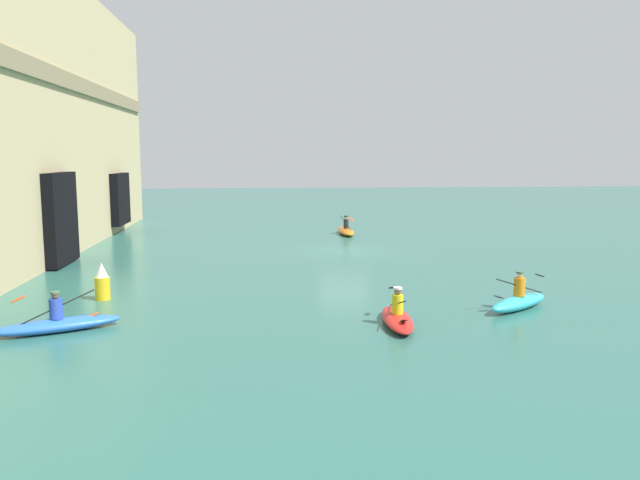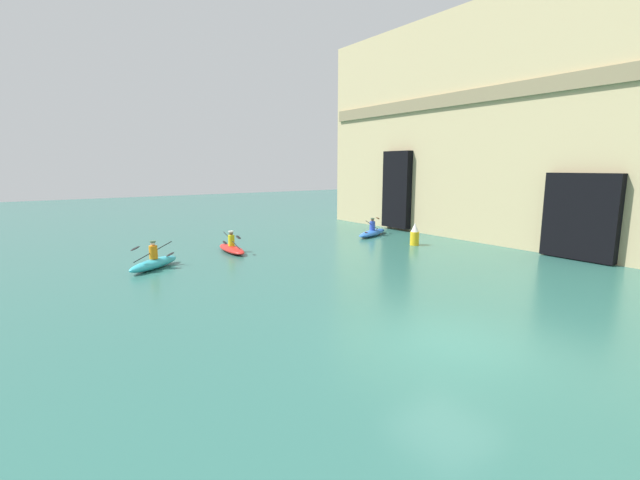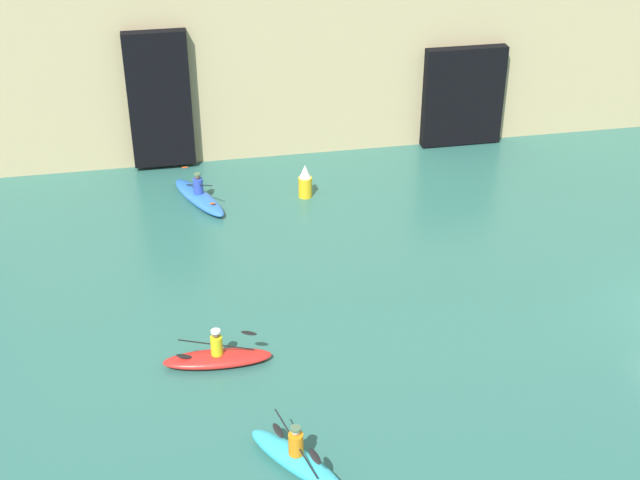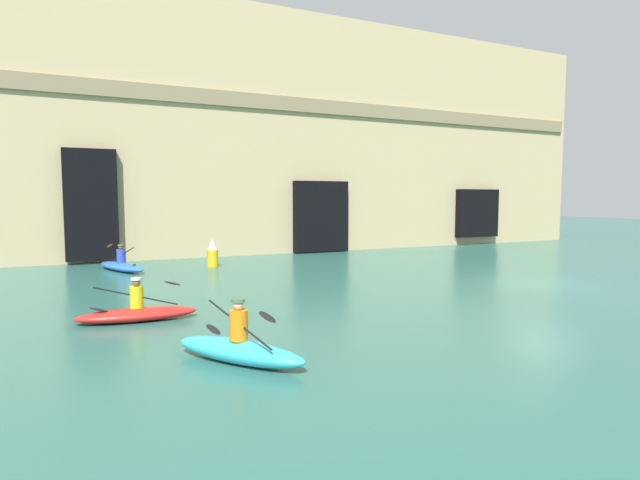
{
  "view_description": "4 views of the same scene",
  "coord_description": "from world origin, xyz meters",
  "px_view_note": "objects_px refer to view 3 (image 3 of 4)",
  "views": [
    {
      "loc": [
        -31.16,
        4.11,
        4.88
      ],
      "look_at": [
        -9.29,
        2.1,
        1.85
      ],
      "focal_mm": 35.0,
      "sensor_mm": 36.0,
      "label": 1
    },
    {
      "loc": [
        6.43,
        -8.41,
        4.38
      ],
      "look_at": [
        -8.27,
        1.88,
        1.29
      ],
      "focal_mm": 24.0,
      "sensor_mm": 36.0,
      "label": 2
    },
    {
      "loc": [
        -14.85,
        -19.07,
        15.1
      ],
      "look_at": [
        -10.23,
        5.14,
        0.7
      ],
      "focal_mm": 50.0,
      "sensor_mm": 36.0,
      "label": 3
    },
    {
      "loc": [
        -15.04,
        -12.95,
        3.11
      ],
      "look_at": [
        -7.26,
        3.71,
        1.57
      ],
      "focal_mm": 28.0,
      "sensor_mm": 36.0,
      "label": 4
    }
  ],
  "objects_px": {
    "kayak_cyan": "(296,458)",
    "marker_buoy": "(305,182)",
    "kayak_red": "(217,357)",
    "kayak_blue": "(199,196)"
  },
  "relations": [
    {
      "from": "kayak_cyan",
      "to": "kayak_red",
      "type": "height_order",
      "value": "kayak_cyan"
    },
    {
      "from": "kayak_red",
      "to": "marker_buoy",
      "type": "bearing_deg",
      "value": 69.82
    },
    {
      "from": "marker_buoy",
      "to": "kayak_cyan",
      "type": "bearing_deg",
      "value": -100.87
    },
    {
      "from": "kayak_cyan",
      "to": "marker_buoy",
      "type": "distance_m",
      "value": 13.74
    },
    {
      "from": "kayak_blue",
      "to": "kayak_cyan",
      "type": "distance_m",
      "value": 13.83
    },
    {
      "from": "kayak_cyan",
      "to": "marker_buoy",
      "type": "bearing_deg",
      "value": 132.6
    },
    {
      "from": "kayak_blue",
      "to": "kayak_red",
      "type": "bearing_deg",
      "value": -24.67
    },
    {
      "from": "kayak_blue",
      "to": "kayak_cyan",
      "type": "xyz_separation_m",
      "value": [
        1.27,
        -13.78,
        0.04
      ]
    },
    {
      "from": "kayak_blue",
      "to": "marker_buoy",
      "type": "bearing_deg",
      "value": 62.19
    },
    {
      "from": "kayak_cyan",
      "to": "kayak_red",
      "type": "relative_size",
      "value": 0.92
    }
  ]
}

